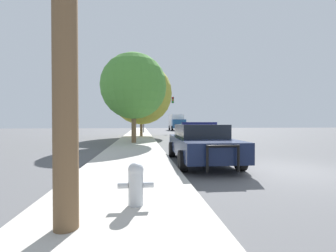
{
  "coord_description": "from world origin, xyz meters",
  "views": [
    {
      "loc": [
        -4.74,
        -6.63,
        1.54
      ],
      "look_at": [
        -1.86,
        17.25,
        1.16
      ],
      "focal_mm": 24.0,
      "sensor_mm": 36.0,
      "label": 1
    }
  ],
  "objects_px": {
    "traffic_light": "(156,106)",
    "box_truck": "(177,122)",
    "tree_sidewalk_mid": "(141,94)",
    "police_car": "(200,142)",
    "tree_sidewalk_near": "(134,86)",
    "car_background_oncoming": "(200,129)",
    "fire_hydrant": "(136,182)"
  },
  "relations": [
    {
      "from": "police_car",
      "to": "traffic_light",
      "type": "xyz_separation_m",
      "value": [
        -0.15,
        23.78,
        3.12
      ]
    },
    {
      "from": "traffic_light",
      "to": "car_background_oncoming",
      "type": "height_order",
      "value": "traffic_light"
    },
    {
      "from": "car_background_oncoming",
      "to": "tree_sidewalk_mid",
      "type": "relative_size",
      "value": 0.57
    },
    {
      "from": "traffic_light",
      "to": "fire_hydrant",
      "type": "bearing_deg",
      "value": -94.45
    },
    {
      "from": "car_background_oncoming",
      "to": "tree_sidewalk_near",
      "type": "xyz_separation_m",
      "value": [
        -7.74,
        -11.32,
        3.33
      ]
    },
    {
      "from": "car_background_oncoming",
      "to": "tree_sidewalk_near",
      "type": "relative_size",
      "value": 0.7
    },
    {
      "from": "fire_hydrant",
      "to": "traffic_light",
      "type": "height_order",
      "value": "traffic_light"
    },
    {
      "from": "car_background_oncoming",
      "to": "police_car",
      "type": "bearing_deg",
      "value": 70.14
    },
    {
      "from": "traffic_light",
      "to": "tree_sidewalk_mid",
      "type": "xyz_separation_m",
      "value": [
        -2.09,
        -8.71,
        0.64
      ]
    },
    {
      "from": "traffic_light",
      "to": "car_background_oncoming",
      "type": "xyz_separation_m",
      "value": [
        5.13,
        -5.09,
        -3.17
      ]
    },
    {
      "from": "tree_sidewalk_near",
      "to": "box_truck",
      "type": "bearing_deg",
      "value": 75.12
    },
    {
      "from": "fire_hydrant",
      "to": "car_background_oncoming",
      "type": "relative_size",
      "value": 0.17
    },
    {
      "from": "box_truck",
      "to": "tree_sidewalk_near",
      "type": "bearing_deg",
      "value": 75.42
    },
    {
      "from": "car_background_oncoming",
      "to": "fire_hydrant",
      "type": "bearing_deg",
      "value": 67.56
    },
    {
      "from": "tree_sidewalk_mid",
      "to": "traffic_light",
      "type": "bearing_deg",
      "value": 76.51
    },
    {
      "from": "traffic_light",
      "to": "tree_sidewalk_mid",
      "type": "bearing_deg",
      "value": -103.49
    },
    {
      "from": "box_truck",
      "to": "tree_sidewalk_near",
      "type": "distance_m",
      "value": 29.26
    },
    {
      "from": "police_car",
      "to": "tree_sidewalk_mid",
      "type": "bearing_deg",
      "value": -79.98
    },
    {
      "from": "police_car",
      "to": "car_background_oncoming",
      "type": "height_order",
      "value": "police_car"
    },
    {
      "from": "police_car",
      "to": "box_truck",
      "type": "bearing_deg",
      "value": -95.99
    },
    {
      "from": "fire_hydrant",
      "to": "tree_sidewalk_near",
      "type": "bearing_deg",
      "value": 91.97
    },
    {
      "from": "traffic_light",
      "to": "box_truck",
      "type": "distance_m",
      "value": 12.95
    },
    {
      "from": "tree_sidewalk_near",
      "to": "tree_sidewalk_mid",
      "type": "bearing_deg",
      "value": 86.1
    },
    {
      "from": "tree_sidewalk_mid",
      "to": "box_truck",
      "type": "bearing_deg",
      "value": 71.24
    },
    {
      "from": "car_background_oncoming",
      "to": "tree_sidewalk_mid",
      "type": "xyz_separation_m",
      "value": [
        -7.22,
        -3.62,
        3.81
      ]
    },
    {
      "from": "fire_hydrant",
      "to": "car_background_oncoming",
      "type": "xyz_separation_m",
      "value": [
        7.33,
        23.25,
        0.2
      ]
    },
    {
      "from": "car_background_oncoming",
      "to": "box_truck",
      "type": "xyz_separation_m",
      "value": [
        -0.25,
        16.87,
        0.92
      ]
    },
    {
      "from": "box_truck",
      "to": "tree_sidewalk_mid",
      "type": "height_order",
      "value": "tree_sidewalk_mid"
    },
    {
      "from": "police_car",
      "to": "tree_sidewalk_near",
      "type": "xyz_separation_m",
      "value": [
        -2.76,
        7.38,
        3.28
      ]
    },
    {
      "from": "tree_sidewalk_near",
      "to": "fire_hydrant",
      "type": "bearing_deg",
      "value": -88.03
    },
    {
      "from": "police_car",
      "to": "tree_sidewalk_mid",
      "type": "relative_size",
      "value": 0.66
    },
    {
      "from": "traffic_light",
      "to": "police_car",
      "type": "bearing_deg",
      "value": -89.64
    }
  ]
}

